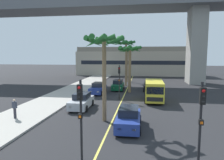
% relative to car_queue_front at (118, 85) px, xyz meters
% --- Properties ---
extents(sidewalk_left, '(4.80, 80.00, 0.15)m').
position_rel_car_queue_front_xyz_m(sidewalk_left, '(-6.65, -13.44, -0.65)').
color(sidewalk_left, '#ADA89E').
rests_on(sidewalk_left, ground).
extents(lane_stripe_center, '(0.14, 56.00, 0.01)m').
position_rel_car_queue_front_xyz_m(lane_stripe_center, '(1.35, -5.44, -0.72)').
color(lane_stripe_center, '#DBCC4C').
rests_on(lane_stripe_center, ground).
extents(bridge_overpass, '(67.05, 8.00, 18.30)m').
position_rel_car_queue_front_xyz_m(bridge_overpass, '(2.70, 9.56, 13.83)').
color(bridge_overpass, slate).
rests_on(bridge_overpass, ground).
extents(pier_building_backdrop, '(30.64, 8.04, 7.55)m').
position_rel_car_queue_front_xyz_m(pier_building_backdrop, '(1.35, 25.54, 3.00)').
color(pier_building_backdrop, '#BCB29E').
rests_on(pier_building_backdrop, ground).
extents(car_queue_front, '(1.93, 4.15, 1.56)m').
position_rel_car_queue_front_xyz_m(car_queue_front, '(0.00, 0.00, 0.00)').
color(car_queue_front, '#0C4728').
rests_on(car_queue_front, ground).
extents(car_queue_second, '(1.85, 4.11, 1.56)m').
position_rel_car_queue_front_xyz_m(car_queue_second, '(2.77, -16.68, 0.00)').
color(car_queue_second, navy).
rests_on(car_queue_second, ground).
extents(car_queue_third, '(1.88, 4.12, 1.56)m').
position_rel_car_queue_front_xyz_m(car_queue_third, '(4.84, 0.07, 0.00)').
color(car_queue_third, black).
rests_on(car_queue_third, ground).
extents(car_queue_fourth, '(1.86, 4.11, 1.56)m').
position_rel_car_queue_front_xyz_m(car_queue_fourth, '(-2.34, -11.65, 0.00)').
color(car_queue_fourth, '#B7BABF').
rests_on(car_queue_fourth, ground).
extents(car_queue_fifth, '(1.94, 4.15, 1.56)m').
position_rel_car_queue_front_xyz_m(car_queue_fifth, '(-2.39, -3.56, 0.00)').
color(car_queue_fifth, navy).
rests_on(car_queue_fifth, ground).
extents(delivery_van, '(2.22, 5.28, 2.36)m').
position_rel_car_queue_front_xyz_m(delivery_van, '(5.13, -7.13, 0.57)').
color(delivery_van, yellow).
rests_on(delivery_van, ground).
extents(traffic_light_median_near, '(0.24, 0.37, 4.20)m').
position_rel_car_queue_front_xyz_m(traffic_light_median_near, '(0.75, -21.94, 1.99)').
color(traffic_light_median_near, black).
rests_on(traffic_light_median_near, ground).
extents(traffic_light_right_far_corner, '(0.24, 0.37, 4.20)m').
position_rel_car_queue_front_xyz_m(traffic_light_right_far_corner, '(6.35, -22.03, 1.99)').
color(traffic_light_right_far_corner, black).
rests_on(traffic_light_right_far_corner, ground).
extents(traffic_light_median_far, '(0.24, 0.37, 4.20)m').
position_rel_car_queue_front_xyz_m(traffic_light_median_far, '(1.02, -7.30, 1.99)').
color(traffic_light_median_far, black).
rests_on(traffic_light_median_far, ground).
extents(palm_tree_near_median, '(3.67, 3.68, 6.93)m').
position_rel_car_queue_front_xyz_m(palm_tree_near_median, '(0.61, 10.16, 4.88)').
color(palm_tree_near_median, brown).
rests_on(palm_tree_near_median, ground).
extents(palm_tree_mid_median, '(3.29, 3.27, 7.98)m').
position_rel_car_queue_front_xyz_m(palm_tree_mid_median, '(0.88, 4.49, 6.02)').
color(palm_tree_mid_median, brown).
rests_on(palm_tree_mid_median, ground).
extents(palm_tree_far_median, '(3.27, 3.28, 7.04)m').
position_rel_car_queue_front_xyz_m(palm_tree_far_median, '(0.69, -15.31, 5.23)').
color(palm_tree_far_median, brown).
rests_on(palm_tree_far_median, ground).
extents(palm_tree_farthest_median, '(3.41, 3.40, 6.79)m').
position_rel_car_queue_front_xyz_m(palm_tree_farthest_median, '(1.92, -1.96, 4.75)').
color(palm_tree_farthest_median, brown).
rests_on(palm_tree_farthest_median, ground).
extents(pedestrian_mid_block, '(0.34, 0.22, 1.62)m').
position_rel_car_queue_front_xyz_m(pedestrian_mid_block, '(-6.73, -16.14, 0.28)').
color(pedestrian_mid_block, '#2D2D38').
rests_on(pedestrian_mid_block, sidewalk_left).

